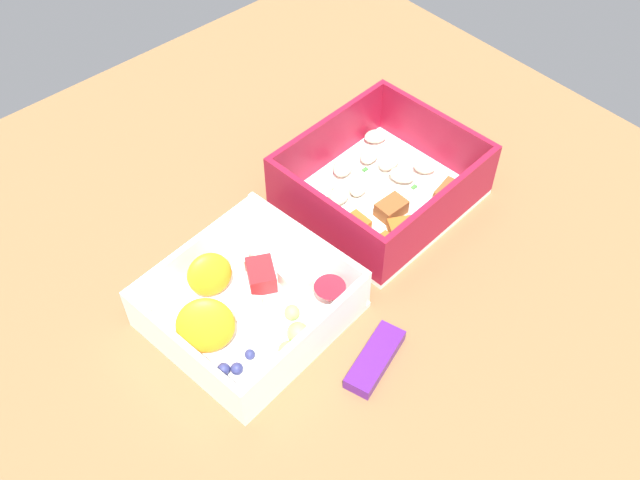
# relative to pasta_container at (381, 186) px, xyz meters

# --- Properties ---
(table_surface) EXTENTS (0.80, 0.80, 0.02)m
(table_surface) POSITION_rel_pasta_container_xyz_m (0.10, 0.02, -0.03)
(table_surface) COLOR brown
(table_surface) RESTS_ON ground
(pasta_container) EXTENTS (0.18, 0.17, 0.07)m
(pasta_container) POSITION_rel_pasta_container_xyz_m (0.00, 0.00, 0.00)
(pasta_container) COLOR white
(pasta_container) RESTS_ON table_surface
(fruit_bowl) EXTENTS (0.17, 0.16, 0.06)m
(fruit_bowl) POSITION_rel_pasta_container_xyz_m (0.19, 0.03, -0.00)
(fruit_bowl) COLOR white
(fruit_bowl) RESTS_ON table_surface
(candy_bar) EXTENTS (0.07, 0.04, 0.01)m
(candy_bar) POSITION_rel_pasta_container_xyz_m (0.14, 0.13, -0.01)
(candy_bar) COLOR #51197A
(candy_bar) RESTS_ON table_surface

